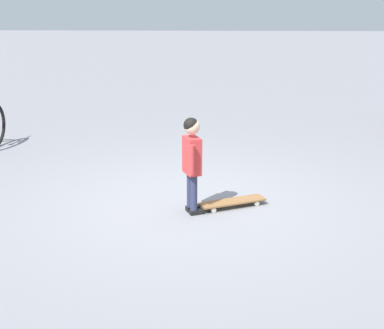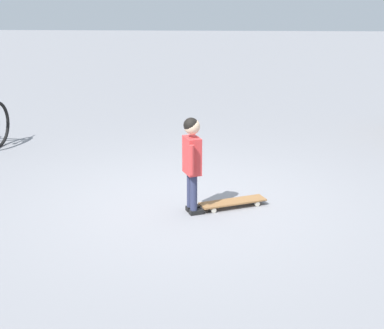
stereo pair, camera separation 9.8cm
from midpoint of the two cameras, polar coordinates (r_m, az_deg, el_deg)
name	(u,v)px [view 2 (the right image)]	position (r m, az deg, el deg)	size (l,w,h in m)	color
ground_plane	(189,202)	(6.67, 0.15, -3.73)	(50.00, 50.00, 0.00)	gray
child_person	(192,155)	(6.17, 0.47, 0.94)	(0.24, 0.41, 1.06)	#2D3351
skateboard	(233,202)	(6.53, 4.44, -3.69)	(0.77, 0.48, 0.07)	olive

